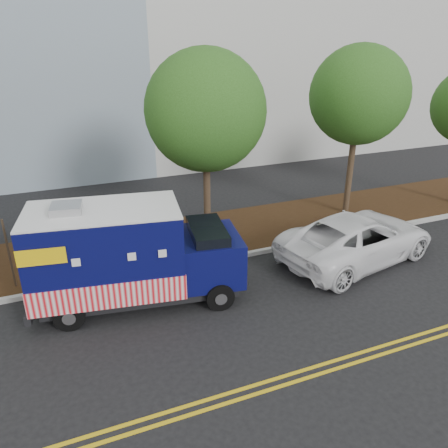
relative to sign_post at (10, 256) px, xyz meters
name	(u,v)px	position (x,y,z in m)	size (l,w,h in m)	color
ground	(189,290)	(4.98, -2.03, -1.20)	(120.00, 120.00, 0.00)	black
curb	(176,268)	(4.98, -0.63, -1.12)	(120.00, 0.18, 0.15)	#9E9E99
mulch_strip	(160,243)	(4.98, 1.47, -1.12)	(120.00, 4.00, 0.15)	black
centerline_near	(249,387)	(4.98, -6.48, -1.19)	(120.00, 0.10, 0.01)	gold
centerline_far	(254,395)	(4.98, -6.73, -1.19)	(120.00, 0.10, 0.01)	gold
tree_b	(206,111)	(6.81, 1.22, 3.72)	(4.24, 4.24, 7.06)	#38281C
tree_c	(359,96)	(13.33, 1.30, 3.94)	(3.93, 3.93, 7.12)	#38281C
sign_post	(10,256)	(0.00, 0.00, 0.00)	(0.06, 0.06, 2.40)	#473828
food_truck	(127,258)	(3.19, -1.96, 0.25)	(6.36, 3.15, 3.21)	black
white_car	(357,238)	(11.10, -2.28, -0.37)	(2.76, 5.98, 1.66)	white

